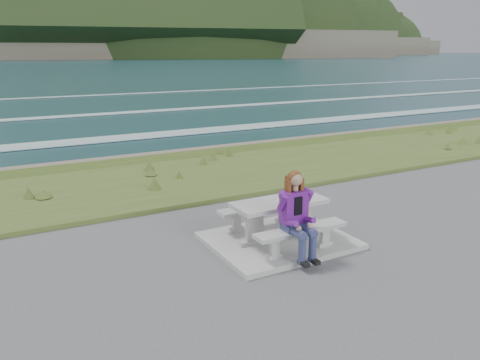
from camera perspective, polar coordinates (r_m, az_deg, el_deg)
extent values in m
cube|color=#AFAFAA|center=(9.04, 4.73, -7.36)|extent=(2.60, 2.10, 0.10)
cube|color=#AFAFAA|center=(8.74, 1.76, -7.50)|extent=(0.62, 0.12, 0.08)
cube|color=#AFAFAA|center=(8.63, 1.77, -5.70)|extent=(0.34, 0.09, 0.51)
cube|color=#AFAFAA|center=(8.53, 1.79, -3.85)|extent=(0.62, 0.12, 0.08)
cube|color=#AFAFAA|center=(9.29, 7.55, -6.19)|extent=(0.62, 0.12, 0.08)
cube|color=#AFAFAA|center=(9.19, 7.61, -4.48)|extent=(0.34, 0.09, 0.51)
cube|color=#AFAFAA|center=(9.09, 7.68, -2.74)|extent=(0.62, 0.12, 0.08)
cube|color=#AFAFAA|center=(8.77, 4.84, -2.79)|extent=(1.80, 0.75, 0.08)
cube|color=#AFAFAA|center=(8.20, 4.26, -9.17)|extent=(0.30, 0.12, 0.08)
cube|color=#AFAFAA|center=(8.14, 4.28, -8.21)|extent=(0.17, 0.09, 0.22)
cube|color=#AFAFAA|center=(8.08, 4.30, -7.24)|extent=(0.30, 0.12, 0.08)
cube|color=#AFAFAA|center=(8.79, 10.25, -7.64)|extent=(0.30, 0.12, 0.08)
cube|color=#AFAFAA|center=(8.73, 10.29, -6.73)|extent=(0.17, 0.09, 0.22)
cube|color=#AFAFAA|center=(8.67, 10.34, -5.81)|extent=(0.30, 0.12, 0.08)
cube|color=#AFAFAA|center=(8.33, 7.45, -6.03)|extent=(1.80, 0.35, 0.07)
cube|color=#AFAFAA|center=(9.31, -0.43, -6.02)|extent=(0.30, 0.12, 0.08)
cube|color=#AFAFAA|center=(9.25, -0.44, -5.16)|extent=(0.17, 0.09, 0.22)
cube|color=#AFAFAA|center=(9.20, -0.44, -4.29)|extent=(0.30, 0.12, 0.08)
cube|color=#AFAFAA|center=(9.83, 5.14, -4.89)|extent=(0.30, 0.12, 0.08)
cube|color=#AFAFAA|center=(9.78, 5.16, -4.07)|extent=(0.17, 0.09, 0.22)
cube|color=#AFAFAA|center=(9.73, 5.19, -3.23)|extent=(0.30, 0.12, 0.08)
cube|color=#AFAFAA|center=(9.43, 2.46, -3.32)|extent=(1.80, 0.35, 0.07)
cube|color=#3D5821|center=(13.28, -7.17, -0.13)|extent=(160.00, 4.50, 0.22)
cube|color=#66584C|center=(15.94, -11.04, 2.35)|extent=(160.00, 0.80, 2.20)
cube|color=white|center=(22.08, -15.70, 1.07)|extent=(220.00, 3.00, 0.06)
cube|color=white|center=(29.77, -19.30, 4.43)|extent=(220.00, 2.00, 0.06)
cube|color=white|center=(41.53, -22.19, 7.09)|extent=(220.00, 1.40, 0.06)
cube|color=white|center=(59.35, -24.38, 9.08)|extent=(220.00, 1.00, 0.06)
cube|color=#66584C|center=(362.85, -7.15, 16.02)|extent=(296.14, 193.70, 18.00)
ellipsoid|color=black|center=(362.89, -7.16, 16.50)|extent=(311.77, 210.10, 193.30)
cube|color=#66584C|center=(536.34, 8.94, 15.77)|extent=(224.66, 148.06, 18.00)
ellipsoid|color=black|center=(536.37, 8.95, 16.09)|extent=(236.23, 161.33, 147.82)
cube|color=#66584C|center=(715.91, 14.49, 15.38)|extent=(197.87, 126.05, 18.00)
ellipsoid|color=black|center=(715.93, 14.50, 15.62)|extent=(207.79, 137.80, 108.02)
cube|color=navy|center=(8.12, 7.45, -7.60)|extent=(0.43, 0.78, 0.58)
cube|color=#6A198D|center=(8.11, 6.59, -3.24)|extent=(0.45, 0.27, 0.57)
sphere|color=tan|center=(7.95, 6.78, 0.11)|extent=(0.24, 0.24, 0.24)
sphere|color=#5E3515|center=(7.97, 6.68, 0.23)|extent=(0.26, 0.26, 0.26)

